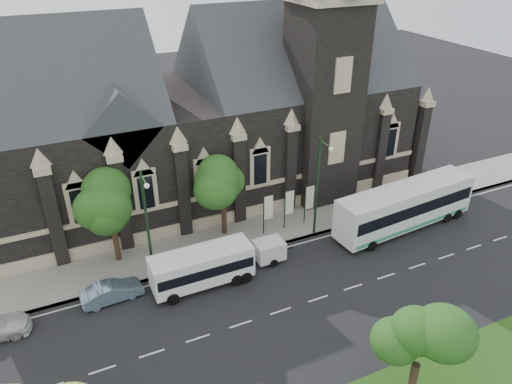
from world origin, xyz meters
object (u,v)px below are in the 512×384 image
street_lamp_mid (147,221)px  banner_flag_left (267,210)px  tour_coach (405,206)px  tree_walk_right (224,172)px  banner_flag_center (288,205)px  street_lamp_near (319,182)px  banner_flag_right (308,200)px  shuttle_bus (202,266)px  sedan (112,292)px  tree_park_east (421,340)px  tree_walk_left (111,196)px  box_trailer (269,250)px

street_lamp_mid → banner_flag_left: bearing=10.5°
tour_coach → tree_walk_right: bearing=153.6°
banner_flag_center → street_lamp_near: bearing=-48.1°
street_lamp_mid → banner_flag_right: (14.29, 1.91, -2.73)m
shuttle_bus → sedan: size_ratio=1.75×
tree_park_east → street_lamp_mid: size_ratio=0.70×
tree_walk_left → shuttle_bus: tree_walk_left is taller
tour_coach → banner_flag_left: bearing=155.8°
banner_flag_left → banner_flag_center: same height
banner_flag_left → tour_coach: 12.02m
banner_flag_center → tour_coach: 10.16m
street_lamp_mid → tree_walk_right: bearing=26.6°
street_lamp_near → sedan: (-17.26, -1.03, -4.41)m
banner_flag_center → sedan: bearing=-169.3°
tree_walk_right → banner_flag_right: bearing=-13.6°
banner_flag_right → banner_flag_center: bearing=180.0°
banner_flag_left → box_trailer: bearing=-113.0°
tree_walk_left → box_trailer: size_ratio=2.30×
banner_flag_center → shuttle_bus: (-9.17, -4.04, -0.72)m
tree_walk_right → tree_park_east: bearing=-81.6°
street_lamp_near → tour_coach: bearing=-15.4°
street_lamp_near → box_trailer: 6.80m
street_lamp_near → street_lamp_mid: bearing=180.0°
tree_walk_right → shuttle_bus: bearing=-125.4°
tree_walk_left → street_lamp_mid: street_lamp_mid is taller
banner_flag_left → street_lamp_mid: bearing=-169.5°
street_lamp_near → banner_flag_left: street_lamp_near is taller
tree_park_east → street_lamp_mid: (-10.18, 16.42, 0.49)m
shuttle_bus → banner_flag_right: bearing=19.6°
box_trailer → tree_park_east: bearing=-85.0°
street_lamp_mid → tour_coach: street_lamp_mid is taller
street_lamp_near → box_trailer: street_lamp_near is taller
tree_walk_right → shuttle_bus: tree_walk_right is taller
tour_coach → sedan: tour_coach is taller
street_lamp_near → banner_flag_center: street_lamp_near is taller
tree_park_east → tree_walk_right: size_ratio=0.81×
tree_park_east → sedan: tree_park_east is taller
tree_walk_left → street_lamp_mid: size_ratio=0.85×
tour_coach → shuttle_bus: (-18.50, -0.03, -0.47)m
tree_park_east → tree_walk_right: bearing=98.4°
banner_flag_center → box_trailer: size_ratio=1.21×
tree_walk_right → shuttle_bus: 8.19m
tree_park_east → sedan: bearing=131.1°
banner_flag_center → banner_flag_right: (2.00, 0.00, 0.00)m
street_lamp_near → street_lamp_mid: same height
banner_flag_center → tour_coach: banner_flag_center is taller
tree_walk_left → banner_flag_center: size_ratio=1.91×
banner_flag_left → shuttle_bus: 8.26m
tree_park_east → sedan: size_ratio=1.47×
tree_walk_left → sedan: (-1.46, -4.64, -5.03)m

